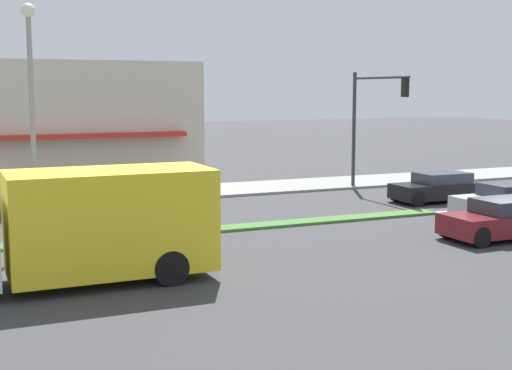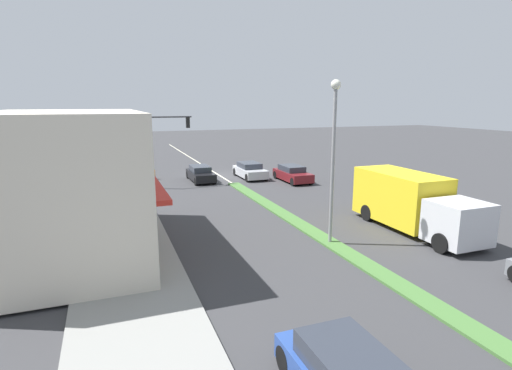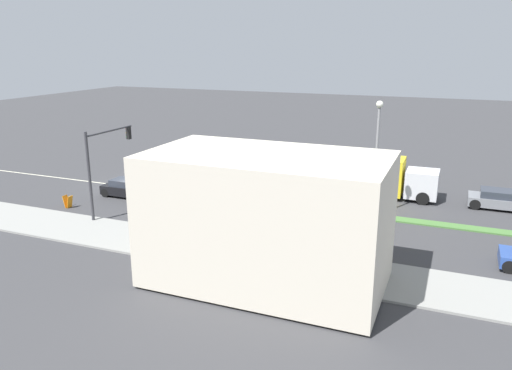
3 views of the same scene
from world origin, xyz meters
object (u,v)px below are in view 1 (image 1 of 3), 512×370
object	(u,v)px
traffic_signal_main	(370,110)
street_lamp	(31,93)
sedan_silver	(510,201)
pedestrian	(180,172)
suv_black	(439,188)
sedan_maroon	(507,219)
delivery_truck	(75,227)
warning_aframe_sign	(430,179)

from	to	relation	value
traffic_signal_main	street_lamp	world-z (taller)	street_lamp
sedan_silver	pedestrian	bearing A→B (deg)	40.43
pedestrian	suv_black	distance (m)	11.85
sedan_maroon	sedan_silver	xyz separation A→B (m)	(2.80, -2.75, 0.01)
traffic_signal_main	street_lamp	xyz separation A→B (m)	(-6.12, 16.12, 0.88)
delivery_truck	suv_black	size ratio (longest dim) A/B	1.82
street_lamp	sedan_silver	xyz separation A→B (m)	(-2.20, -17.12, -4.12)
pedestrian	suv_black	world-z (taller)	pedestrian
sedan_maroon	suv_black	bearing A→B (deg)	-21.65
sedan_silver	warning_aframe_sign	bearing A→B (deg)	-16.93
traffic_signal_main	warning_aframe_sign	xyz separation A→B (m)	(-0.20, -3.47, -3.47)
pedestrian	sedan_maroon	xyz separation A→B (m)	(-14.03, -6.81, -0.39)
suv_black	sedan_maroon	size ratio (longest dim) A/B	0.96
street_lamp	sedan_silver	size ratio (longest dim) A/B	1.73
suv_black	sedan_silver	distance (m)	4.40
warning_aframe_sign	sedan_maroon	world-z (taller)	sedan_maroon
warning_aframe_sign	sedan_maroon	bearing A→B (deg)	154.45
traffic_signal_main	suv_black	distance (m)	5.23
warning_aframe_sign	delivery_truck	size ratio (longest dim) A/B	0.11
warning_aframe_sign	delivery_truck	distance (m)	22.13
traffic_signal_main	street_lamp	bearing A→B (deg)	110.81
traffic_signal_main	pedestrian	world-z (taller)	traffic_signal_main
warning_aframe_sign	sedan_silver	distance (m)	8.49
warning_aframe_sign	sedan_silver	size ratio (longest dim) A/B	0.20
street_lamp	warning_aframe_sign	bearing A→B (deg)	-73.18
pedestrian	sedan_silver	world-z (taller)	pedestrian
traffic_signal_main	sedan_maroon	world-z (taller)	traffic_signal_main
traffic_signal_main	sedan_silver	world-z (taller)	traffic_signal_main
street_lamp	pedestrian	xyz separation A→B (m)	(9.03, -7.55, -3.74)
sedan_maroon	delivery_truck	bearing A→B (deg)	90.00
traffic_signal_main	delivery_truck	world-z (taller)	traffic_signal_main
street_lamp	delivery_truck	xyz separation A→B (m)	(-5.00, -0.37, -3.31)
traffic_signal_main	sedan_maroon	distance (m)	11.72
pedestrian	sedan_maroon	distance (m)	15.60
delivery_truck	street_lamp	bearing A→B (deg)	4.26
warning_aframe_sign	sedan_silver	bearing A→B (deg)	163.07
sedan_maroon	warning_aframe_sign	bearing A→B (deg)	-25.55
sedan_maroon	traffic_signal_main	bearing A→B (deg)	-8.93
pedestrian	delivery_truck	distance (m)	15.76
street_lamp	delivery_truck	world-z (taller)	street_lamp
warning_aframe_sign	pedestrian	bearing A→B (deg)	75.53
sedan_maroon	street_lamp	bearing A→B (deg)	70.81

